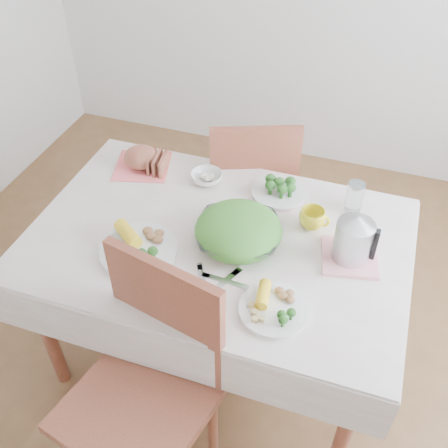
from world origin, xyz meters
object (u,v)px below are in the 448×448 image
(electric_kettle, at_px, (354,236))
(dinner_plate_right, at_px, (274,310))
(chair_near, at_px, (138,413))
(salad_bowl, at_px, (238,235))
(chair_far, at_px, (249,190))
(dinner_plate_left, at_px, (139,251))
(yellow_mug, at_px, (312,219))
(dining_table, at_px, (218,299))

(electric_kettle, bearing_deg, dinner_plate_right, -97.88)
(chair_near, relative_size, salad_bowl, 3.23)
(chair_near, relative_size, electric_kettle, 5.23)
(chair_near, height_order, chair_far, chair_near)
(salad_bowl, relative_size, dinner_plate_left, 1.06)
(chair_far, relative_size, electric_kettle, 4.92)
(salad_bowl, distance_m, electric_kettle, 0.44)
(chair_far, relative_size, yellow_mug, 9.16)
(salad_bowl, bearing_deg, electric_kettle, 6.83)
(electric_kettle, bearing_deg, dining_table, -151.22)
(chair_far, bearing_deg, chair_near, 68.35)
(salad_bowl, bearing_deg, dining_table, 177.70)
(dining_table, height_order, dinner_plate_right, dinner_plate_right)
(dining_table, relative_size, chair_near, 1.35)
(chair_far, xyz_separation_m, yellow_mug, (0.41, -0.51, 0.34))
(dining_table, height_order, chair_far, chair_far)
(chair_far, bearing_deg, yellow_mug, 107.26)
(electric_kettle, bearing_deg, dinner_plate_left, -139.91)
(dinner_plate_right, distance_m, yellow_mug, 0.48)
(chair_near, bearing_deg, chair_far, 102.59)
(chair_near, distance_m, yellow_mug, 0.99)
(chair_far, distance_m, dinner_plate_right, 1.10)
(dining_table, bearing_deg, yellow_mug, 28.15)
(dinner_plate_right, bearing_deg, chair_near, -136.69)
(yellow_mug, bearing_deg, dinner_plate_left, -148.62)
(dinner_plate_left, distance_m, yellow_mug, 0.70)
(chair_near, distance_m, salad_bowl, 0.75)
(dining_table, xyz_separation_m, yellow_mug, (0.34, 0.18, 0.43))
(salad_bowl, bearing_deg, chair_far, 102.43)
(chair_near, xyz_separation_m, chair_far, (0.01, 1.34, -0.00))
(dining_table, relative_size, dinner_plate_right, 5.71)
(salad_bowl, bearing_deg, yellow_mug, 36.21)
(chair_near, bearing_deg, salad_bowl, 89.04)
(salad_bowl, relative_size, electric_kettle, 1.62)
(dinner_plate_left, relative_size, electric_kettle, 1.53)
(dining_table, distance_m, salad_bowl, 0.44)
(salad_bowl, distance_m, dinner_plate_left, 0.39)
(dining_table, xyz_separation_m, chair_far, (-0.07, 0.69, 0.09))
(chair_near, height_order, dinner_plate_left, chair_near)
(chair_near, height_order, yellow_mug, chair_near)
(salad_bowl, height_order, electric_kettle, electric_kettle)
(dinner_plate_right, bearing_deg, dining_table, 136.41)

